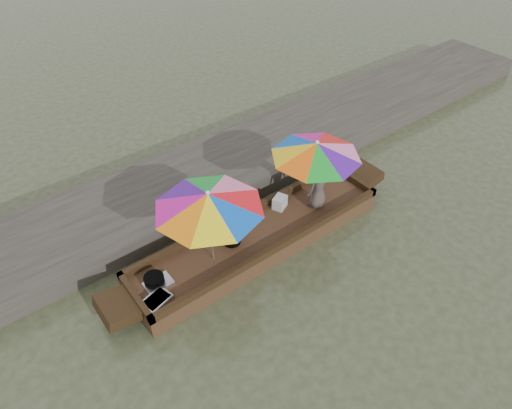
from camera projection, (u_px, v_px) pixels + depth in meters
water at (259, 246)px, 8.92m from camera, size 80.00×80.00×0.00m
dock at (198, 181)px, 10.07m from camera, size 22.00×2.20×0.50m
boat_hull at (259, 239)px, 8.80m from camera, size 5.24×1.20×0.35m
cooking_pot at (154, 281)px, 7.69m from camera, size 0.35×0.35×0.18m
tray_crayfish at (157, 301)px, 7.44m from camera, size 0.53×0.43×0.09m
tray_scallop at (159, 284)px, 7.72m from camera, size 0.47×0.33×0.06m
charcoal_grill at (232, 239)px, 8.46m from camera, size 0.34×0.34×0.16m
supply_bag at (280, 202)px, 9.16m from camera, size 0.35×0.32×0.26m
vendor at (318, 186)px, 8.97m from camera, size 0.51×0.35×1.00m
umbrella_bow at (211, 227)px, 7.70m from camera, size 2.04×2.04×1.55m
umbrella_stern at (314, 175)px, 8.79m from camera, size 1.98×1.98×1.55m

